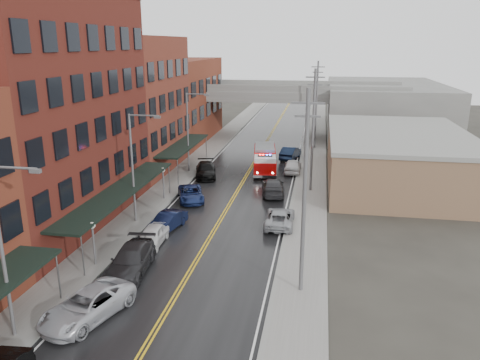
{
  "coord_description": "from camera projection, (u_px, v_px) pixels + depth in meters",
  "views": [
    {
      "loc": [
        7.91,
        -10.17,
        14.26
      ],
      "look_at": [
        1.33,
        27.65,
        3.0
      ],
      "focal_mm": 35.0,
      "sensor_mm": 36.0,
      "label": 1
    }
  ],
  "objects": [
    {
      "name": "overpass",
      "position": [
        270.0,
        99.0,
        71.86
      ],
      "size": [
        40.0,
        10.0,
        7.5
      ],
      "color": "slate",
      "rests_on": "ground"
    },
    {
      "name": "parked_car_left_6",
      "position": [
        191.0,
        194.0,
        43.91
      ],
      "size": [
        3.72,
        5.29,
        1.34
      ],
      "primitive_type": "imported",
      "rotation": [
        0.0,
        0.0,
        0.35
      ],
      "color": "navy",
      "rests_on": "ground"
    },
    {
      "name": "awning_2",
      "position": [
        184.0,
        145.0,
        53.61
      ],
      "size": [
        2.6,
        13.0,
        3.09
      ],
      "color": "black",
      "rests_on": "ground"
    },
    {
      "name": "parked_car_left_4",
      "position": [
        152.0,
        236.0,
        34.24
      ],
      "size": [
        1.75,
        4.16,
        1.41
      ],
      "primitive_type": "imported",
      "rotation": [
        0.0,
        0.0,
        0.02
      ],
      "color": "white",
      "rests_on": "ground"
    },
    {
      "name": "brick_building_c",
      "position": [
        133.0,
        105.0,
        53.3
      ],
      "size": [
        9.0,
        15.0,
        15.0
      ],
      "primitive_type": "cube",
      "color": "maroon",
      "rests_on": "ground"
    },
    {
      "name": "street_lamp_2",
      "position": [
        190.0,
        127.0,
        52.36
      ],
      "size": [
        2.64,
        0.22,
        9.0
      ],
      "color": "#59595B",
      "rests_on": "ground"
    },
    {
      "name": "street_lamp_1",
      "position": [
        135.0,
        162.0,
        37.24
      ],
      "size": [
        2.64,
        0.22,
        9.0
      ],
      "color": "#59595B",
      "rests_on": "ground"
    },
    {
      "name": "tan_building",
      "position": [
        397.0,
        159.0,
        49.41
      ],
      "size": [
        14.0,
        22.0,
        5.0
      ],
      "primitive_type": "cube",
      "color": "#876249",
      "rests_on": "ground"
    },
    {
      "name": "parked_car_left_7",
      "position": [
        206.0,
        170.0,
        51.71
      ],
      "size": [
        3.39,
        5.7,
        1.55
      ],
      "primitive_type": "imported",
      "rotation": [
        0.0,
        0.0,
        0.24
      ],
      "color": "black",
      "rests_on": "ground"
    },
    {
      "name": "globe_lamp_1",
      "position": [
        93.0,
        234.0,
        30.46
      ],
      "size": [
        0.44,
        0.44,
        3.12
      ],
      "color": "#59595B",
      "rests_on": "ground"
    },
    {
      "name": "globe_lamp_2",
      "position": [
        163.0,
        176.0,
        43.69
      ],
      "size": [
        0.44,
        0.44,
        3.12
      ],
      "color": "#59595B",
      "rests_on": "ground"
    },
    {
      "name": "brick_building_b",
      "position": [
        45.0,
        114.0,
        36.33
      ],
      "size": [
        9.0,
        20.0,
        18.0
      ],
      "primitive_type": "cube",
      "color": "#531816",
      "rests_on": "ground"
    },
    {
      "name": "utility_pole_1",
      "position": [
        313.0,
        129.0,
        45.06
      ],
      "size": [
        1.8,
        0.24,
        12.0
      ],
      "color": "#59595B",
      "rests_on": "ground"
    },
    {
      "name": "parked_car_right_0",
      "position": [
        280.0,
        218.0,
        37.83
      ],
      "size": [
        2.32,
        4.92,
        1.36
      ],
      "primitive_type": "imported",
      "rotation": [
        0.0,
        0.0,
        3.15
      ],
      "color": "#97999E",
      "rests_on": "ground"
    },
    {
      "name": "brick_building_far",
      "position": [
        179.0,
        100.0,
        70.26
      ],
      "size": [
        9.0,
        20.0,
        12.0
      ],
      "primitive_type": "cube",
      "color": "brown",
      "rests_on": "ground"
    },
    {
      "name": "road",
      "position": [
        230.0,
        203.0,
        43.29
      ],
      "size": [
        11.0,
        160.0,
        0.02
      ],
      "primitive_type": "cube",
      "color": "black",
      "rests_on": "ground"
    },
    {
      "name": "awning_1",
      "position": [
        121.0,
        191.0,
        37.07
      ],
      "size": [
        2.6,
        18.0,
        3.09
      ],
      "color": "black",
      "rests_on": "ground"
    },
    {
      "name": "fire_truck",
      "position": [
        265.0,
        159.0,
        53.51
      ],
      "size": [
        3.88,
        7.98,
        2.82
      ],
      "rotation": [
        0.0,
        0.0,
        0.13
      ],
      "color": "#BD0808",
      "rests_on": "ground"
    },
    {
      "name": "parked_car_right_2",
      "position": [
        293.0,
        166.0,
        53.41
      ],
      "size": [
        1.92,
        4.61,
        1.56
      ],
      "primitive_type": "imported",
      "rotation": [
        0.0,
        0.0,
        3.16
      ],
      "color": "silver",
      "rests_on": "ground"
    },
    {
      "name": "parked_car_left_5",
      "position": [
        167.0,
        221.0,
        37.04
      ],
      "size": [
        2.39,
        4.43,
        1.39
      ],
      "primitive_type": "imported",
      "rotation": [
        0.0,
        0.0,
        -0.23
      ],
      "color": "black",
      "rests_on": "ground"
    },
    {
      "name": "curb_right",
      "position": [
        291.0,
        206.0,
        42.34
      ],
      "size": [
        0.3,
        160.0,
        0.15
      ],
      "primitive_type": "cube",
      "color": "gray",
      "rests_on": "ground"
    },
    {
      "name": "street_lamp_0",
      "position": [
        5.0,
        243.0,
        22.11
      ],
      "size": [
        2.64,
        0.22,
        9.0
      ],
      "color": "#59595B",
      "rests_on": "ground"
    },
    {
      "name": "parked_car_left_2",
      "position": [
        87.0,
        305.0,
        25.0
      ],
      "size": [
        4.16,
        6.09,
        1.55
      ],
      "primitive_type": "imported",
      "rotation": [
        0.0,
        0.0,
        -0.31
      ],
      "color": "#B5B7BE",
      "rests_on": "ground"
    },
    {
      "name": "curb_left",
      "position": [
        172.0,
        199.0,
        44.2
      ],
      "size": [
        0.3,
        160.0,
        0.15
      ],
      "primitive_type": "cube",
      "color": "gray",
      "rests_on": "ground"
    },
    {
      "name": "utility_pole_0",
      "position": [
        305.0,
        191.0,
        26.15
      ],
      "size": [
        1.8,
        0.24,
        12.0
      ],
      "color": "#59595B",
      "rests_on": "ground"
    },
    {
      "name": "sidewalk_left",
      "position": [
        155.0,
        198.0,
        44.47
      ],
      "size": [
        3.0,
        160.0,
        0.15
      ],
      "primitive_type": "cube",
      "color": "slate",
      "rests_on": "ground"
    },
    {
      "name": "parked_car_left_3",
      "position": [
        131.0,
        260.0,
        30.16
      ],
      "size": [
        2.8,
        5.79,
        1.63
      ],
      "primitive_type": "imported",
      "rotation": [
        0.0,
        0.0,
        0.1
      ],
      "color": "#232325",
      "rests_on": "ground"
    },
    {
      "name": "utility_pole_2",
      "position": [
        316.0,
        104.0,
        63.97
      ],
      "size": [
        1.8,
        0.24,
        12.0
      ],
      "color": "#59595B",
      "rests_on": "ground"
    },
    {
      "name": "sidewalk_right",
      "position": [
        310.0,
        207.0,
        42.07
      ],
      "size": [
        3.0,
        160.0,
        0.15
      ],
      "primitive_type": "cube",
      "color": "slate",
      "rests_on": "ground"
    },
    {
      "name": "parked_car_right_1",
      "position": [
        273.0,
        187.0,
        45.72
      ],
      "size": [
        2.8,
        5.53,
        1.54
      ],
      "primitive_type": "imported",
      "rotation": [
        0.0,
        0.0,
        3.27
      ],
      "color": "#2B2B2E",
      "rests_on": "ground"
    },
    {
      "name": "right_far_block",
      "position": [
        384.0,
        108.0,
        77.02
      ],
      "size": [
        18.0,
        30.0,
        8.0
      ],
      "primitive_type": "cube",
      "color": "slate",
      "rests_on": "ground"
    },
    {
      "name": "parked_car_right_3",
      "position": [
        290.0,
        153.0,
        59.67
      ],
      "size": [
        2.62,
        5.16,
        1.62
      ],
      "primitive_type": "imported",
      "rotation": [
        0.0,
        0.0,
        2.95
      ],
      "color": "black",
      "rests_on": "ground"
    }
  ]
}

